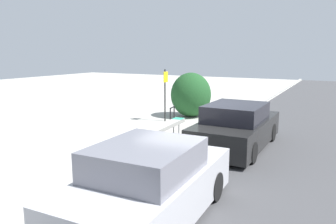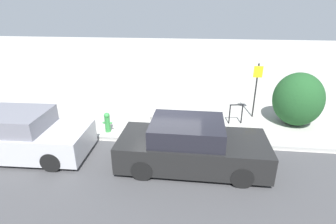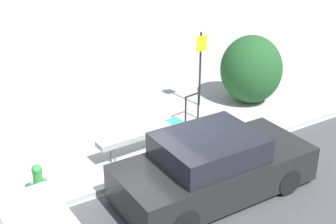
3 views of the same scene
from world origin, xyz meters
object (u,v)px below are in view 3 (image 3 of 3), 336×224
at_px(fire_hydrant, 38,179).
at_px(parked_car_near, 213,167).
at_px(bench, 142,134).
at_px(bike_rack, 192,105).
at_px(sign_post, 201,62).

xyz_separation_m(fire_hydrant, parked_car_near, (3.19, -1.90, 0.24)).
bearing_deg(bench, fire_hydrant, -173.58).
relative_size(bike_rack, fire_hydrant, 1.08).
bearing_deg(bike_rack, bench, -157.56).
height_order(bike_rack, fire_hydrant, bike_rack).
xyz_separation_m(bench, sign_post, (2.94, 1.65, 0.84)).
height_order(fire_hydrant, parked_car_near, parked_car_near).
distance_m(bike_rack, parked_car_near, 3.62).
bearing_deg(bench, sign_post, 27.10).
bearing_deg(parked_car_near, fire_hydrant, 149.62).
xyz_separation_m(bench, fire_hydrant, (-2.77, -0.42, -0.13)).
distance_m(bike_rack, sign_post, 1.44).
height_order(sign_post, parked_car_near, sign_post).
bearing_deg(fire_hydrant, bench, 8.70).
relative_size(bench, sign_post, 1.03).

